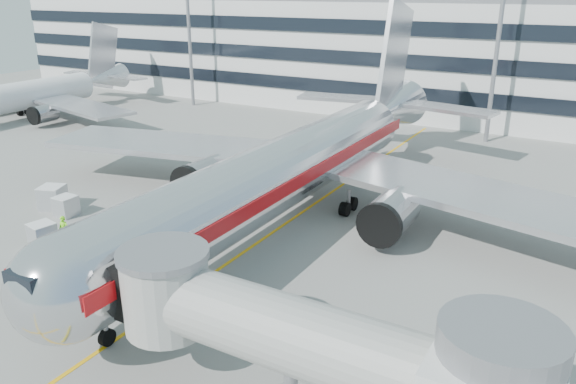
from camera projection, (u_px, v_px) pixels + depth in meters
The scene contains 14 objects.
ground at pixel (207, 277), 34.47m from camera, with size 180.00×180.00×0.00m, color gray.
lead_in_line at pixel (288, 222), 42.61m from camera, with size 0.25×70.00×0.01m, color #FCB30D.
main_jet at pixel (299, 163), 42.56m from camera, with size 50.95×48.70×16.06m.
jet_bridge at pixel (330, 355), 20.92m from camera, with size 17.80×4.50×7.00m.
terminal at pixel (458, 55), 78.97m from camera, with size 150.00×24.25×15.60m.
light_mast_west at pixel (187, 2), 79.97m from camera, with size 2.40×1.20×25.45m.
light_mast_centre at pixel (502, 6), 59.81m from camera, with size 2.40×1.20×25.45m.
second_jet at pixel (20, 96), 74.70m from camera, with size 38.21×36.52×12.04m.
belt_loader at pixel (184, 230), 39.70m from camera, with size 4.49×1.97×2.11m.
baggage_tug at pixel (80, 252), 35.64m from camera, with size 3.20×2.29×2.24m.
cargo_container_left at pixel (66, 206), 43.56m from camera, with size 1.49×1.49×1.58m.
cargo_container_right at pixel (53, 197), 44.91m from camera, with size 2.31×2.31×1.89m.
cargo_container_front at pixel (42, 234), 38.50m from camera, with size 1.78×1.78×1.62m.
ramp_worker at pixel (64, 230), 38.72m from camera, with size 0.74×0.48×2.02m, color #85FF1A.
Camera 1 is at (19.59, -24.01, 16.76)m, focal length 35.00 mm.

